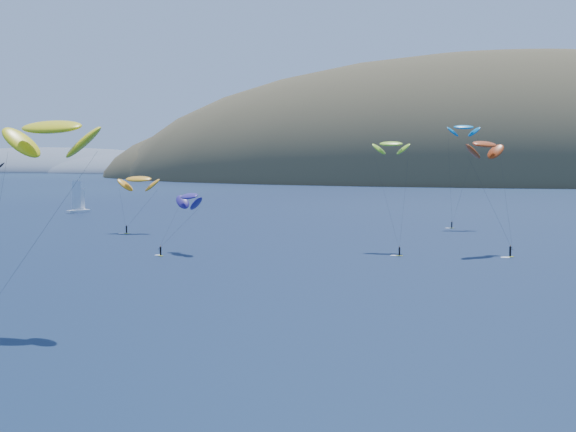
# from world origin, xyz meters

# --- Properties ---
(island) EXTENTS (730.00, 300.00, 210.00)m
(island) POSITION_xyz_m (39.40, 562.36, -10.74)
(island) COLOR #3D3526
(island) RESTS_ON ground
(headland) EXTENTS (460.00, 250.00, 60.00)m
(headland) POSITION_xyz_m (-445.26, 750.08, -3.36)
(headland) COLOR slate
(headland) RESTS_ON ground
(sailboat) EXTENTS (9.63, 9.21, 11.51)m
(sailboat) POSITION_xyz_m (-109.73, 187.74, 0.95)
(sailboat) COLOR white
(sailboat) RESTS_ON ground
(kitesurfer_1) EXTENTS (10.33, 8.18, 15.62)m
(kitesurfer_1) POSITION_xyz_m (-61.78, 133.52, 12.88)
(kitesurfer_1) COLOR #CED717
(kitesurfer_1) RESTS_ON ground
(kitesurfer_2) EXTENTS (11.23, 10.89, 25.08)m
(kitesurfer_2) POSITION_xyz_m (-24.34, 35.28, 21.93)
(kitesurfer_2) COLOR #CED717
(kitesurfer_2) RESTS_ON ground
(kitesurfer_3) EXTENTS (7.68, 13.48, 22.93)m
(kitesurfer_3) POSITION_xyz_m (2.00, 115.76, 20.91)
(kitesurfer_3) COLOR #CED717
(kitesurfer_3) RESTS_ON ground
(kitesurfer_4) EXTENTS (8.59, 7.12, 28.06)m
(kitesurfer_4) POSITION_xyz_m (13.22, 167.80, 25.79)
(kitesurfer_4) COLOR #CED717
(kitesurfer_4) RESTS_ON ground
(kitesurfer_9) EXTENTS (10.48, 13.01, 23.41)m
(kitesurfer_9) POSITION_xyz_m (20.11, 115.42, 20.78)
(kitesurfer_9) COLOR #CED717
(kitesurfer_9) RESTS_ON ground
(kitesurfer_10) EXTENTS (8.84, 12.26, 13.16)m
(kitesurfer_10) POSITION_xyz_m (-34.75, 99.91, 10.81)
(kitesurfer_10) COLOR #CED717
(kitesurfer_10) RESTS_ON ground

